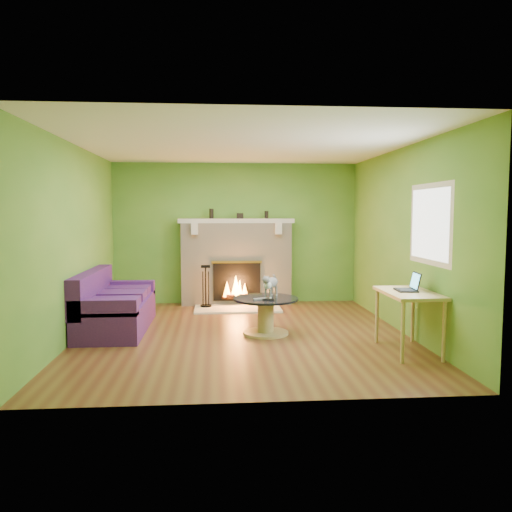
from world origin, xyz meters
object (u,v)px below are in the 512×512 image
(cat, at_px, (271,285))
(coffee_table, at_px, (266,313))
(sofa, at_px, (113,307))
(desk, at_px, (409,299))

(cat, bearing_deg, coffee_table, -122.74)
(sofa, relative_size, cat, 3.60)
(cat, bearing_deg, desk, -9.21)
(coffee_table, height_order, cat, cat)
(desk, height_order, cat, cat)
(desk, bearing_deg, cat, 145.54)
(desk, bearing_deg, coffee_table, 148.11)
(coffee_table, relative_size, desk, 0.90)
(coffee_table, xyz_separation_m, cat, (0.08, 0.05, 0.38))
(cat, bearing_deg, sofa, -164.33)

